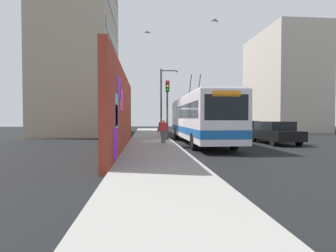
{
  "coord_description": "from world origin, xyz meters",
  "views": [
    {
      "loc": [
        -19.18,
        2.08,
        1.79
      ],
      "look_at": [
        0.82,
        0.3,
        1.21
      ],
      "focal_mm": 28.14,
      "sensor_mm": 36.0,
      "label": 1
    }
  ],
  "objects_px": {
    "pedestrian_at_curb": "(163,129)",
    "street_lamp": "(163,97)",
    "parked_car_black": "(274,132)",
    "parked_car_dark_gray": "(227,127)",
    "city_bus": "(199,117)",
    "parked_car_red": "(245,129)",
    "traffic_light": "(167,100)"
  },
  "relations": [
    {
      "from": "city_bus",
      "to": "parked_car_black",
      "type": "bearing_deg",
      "value": -98.46
    },
    {
      "from": "pedestrian_at_curb",
      "to": "street_lamp",
      "type": "distance_m",
      "value": 9.07
    },
    {
      "from": "street_lamp",
      "to": "pedestrian_at_curb",
      "type": "bearing_deg",
      "value": 176.03
    },
    {
      "from": "city_bus",
      "to": "pedestrian_at_curb",
      "type": "distance_m",
      "value": 2.98
    },
    {
      "from": "parked_car_dark_gray",
      "to": "parked_car_red",
      "type": "bearing_deg",
      "value": -180.0
    },
    {
      "from": "parked_car_dark_gray",
      "to": "street_lamp",
      "type": "distance_m",
      "value": 8.26
    },
    {
      "from": "parked_car_black",
      "to": "parked_car_red",
      "type": "xyz_separation_m",
      "value": [
        5.51,
        -0.0,
        -0.0
      ]
    },
    {
      "from": "parked_car_dark_gray",
      "to": "pedestrian_at_curb",
      "type": "distance_m",
      "value": 13.6
    },
    {
      "from": "parked_car_black",
      "to": "street_lamp",
      "type": "height_order",
      "value": "street_lamp"
    },
    {
      "from": "parked_car_black",
      "to": "pedestrian_at_curb",
      "type": "xyz_separation_m",
      "value": [
        -0.34,
        7.85,
        0.24
      ]
    },
    {
      "from": "city_bus",
      "to": "parked_car_red",
      "type": "height_order",
      "value": "city_bus"
    },
    {
      "from": "parked_car_black",
      "to": "traffic_light",
      "type": "height_order",
      "value": "traffic_light"
    },
    {
      "from": "pedestrian_at_curb",
      "to": "traffic_light",
      "type": "height_order",
      "value": "traffic_light"
    },
    {
      "from": "city_bus",
      "to": "street_lamp",
      "type": "bearing_deg",
      "value": 15.31
    },
    {
      "from": "parked_car_black",
      "to": "street_lamp",
      "type": "relative_size",
      "value": 0.72
    },
    {
      "from": "city_bus",
      "to": "parked_car_dark_gray",
      "type": "height_order",
      "value": "city_bus"
    },
    {
      "from": "city_bus",
      "to": "parked_car_black",
      "type": "xyz_separation_m",
      "value": [
        -0.77,
        -5.2,
        -1.02
      ]
    },
    {
      "from": "parked_car_dark_gray",
      "to": "pedestrian_at_curb",
      "type": "height_order",
      "value": "pedestrian_at_curb"
    },
    {
      "from": "traffic_light",
      "to": "parked_car_black",
      "type": "bearing_deg",
      "value": -107.43
    },
    {
      "from": "parked_car_black",
      "to": "street_lamp",
      "type": "distance_m",
      "value": 11.41
    },
    {
      "from": "parked_car_dark_gray",
      "to": "city_bus",
      "type": "bearing_deg",
      "value": 152.53
    },
    {
      "from": "city_bus",
      "to": "pedestrian_at_curb",
      "type": "bearing_deg",
      "value": 112.73
    },
    {
      "from": "parked_car_black",
      "to": "parked_car_dark_gray",
      "type": "relative_size",
      "value": 1.04
    },
    {
      "from": "parked_car_red",
      "to": "parked_car_dark_gray",
      "type": "xyz_separation_m",
      "value": [
        5.26,
        0.0,
        0.0
      ]
    },
    {
      "from": "parked_car_black",
      "to": "parked_car_red",
      "type": "bearing_deg",
      "value": -0.0
    },
    {
      "from": "parked_car_black",
      "to": "pedestrian_at_curb",
      "type": "distance_m",
      "value": 7.86
    },
    {
      "from": "traffic_light",
      "to": "street_lamp",
      "type": "bearing_deg",
      "value": -0.95
    },
    {
      "from": "city_bus",
      "to": "pedestrian_at_curb",
      "type": "height_order",
      "value": "city_bus"
    },
    {
      "from": "parked_car_black",
      "to": "traffic_light",
      "type": "distance_m",
      "value": 8.05
    },
    {
      "from": "parked_car_black",
      "to": "parked_car_dark_gray",
      "type": "xyz_separation_m",
      "value": [
        10.77,
        0.0,
        -0.0
      ]
    },
    {
      "from": "city_bus",
      "to": "parked_car_dark_gray",
      "type": "relative_size",
      "value": 2.78
    },
    {
      "from": "city_bus",
      "to": "street_lamp",
      "type": "distance_m",
      "value": 8.03
    }
  ]
}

